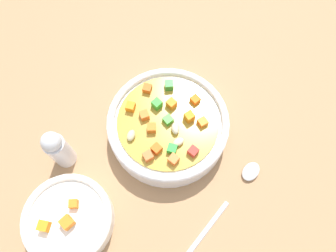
{
  "coord_description": "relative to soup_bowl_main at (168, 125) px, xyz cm",
  "views": [
    {
      "loc": [
        19.64,
        -2.52,
        50.2
      ],
      "look_at": [
        0.0,
        0.0,
        2.26
      ],
      "focal_mm": 34.85,
      "sensor_mm": 36.0,
      "label": 1
    }
  ],
  "objects": [
    {
      "name": "soup_bowl_main",
      "position": [
        0.0,
        0.0,
        0.0
      ],
      "size": [
        19.0,
        19.0,
        5.7
      ],
      "color": "white",
      "rests_on": "ground_plane"
    },
    {
      "name": "pepper_shaker",
      "position": [
        2.5,
        -16.65,
        2.01
      ],
      "size": [
        3.25,
        3.25,
        9.16
      ],
      "color": "silver",
      "rests_on": "ground_plane"
    },
    {
      "name": "ground_plane",
      "position": [
        -0.01,
        0.01,
        -3.54
      ],
      "size": [
        140.0,
        140.0,
        2.0
      ],
      "primitive_type": "cube",
      "color": "#9E754F"
    },
    {
      "name": "spoon",
      "position": [
        12.16,
        8.04,
        -2.08
      ],
      "size": [
        14.33,
        15.36,
        1.04
      ],
      "rotation": [
        0.0,
        0.0,
        2.32
      ],
      "color": "silver",
      "rests_on": "ground_plane"
    },
    {
      "name": "side_bowl_small",
      "position": [
        12.42,
        -15.99,
        -0.68
      ],
      "size": [
        12.84,
        12.84,
        4.33
      ],
      "color": "white",
      "rests_on": "ground_plane"
    }
  ]
}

